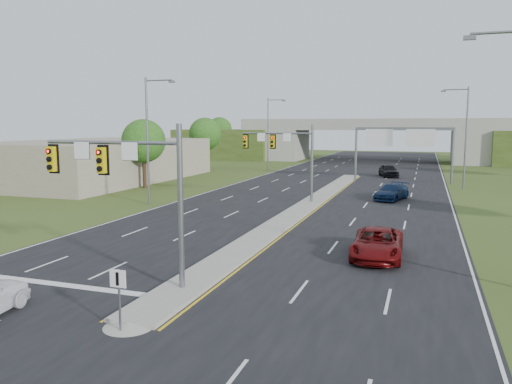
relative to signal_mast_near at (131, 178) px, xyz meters
The scene contains 22 objects.
ground 5.24m from the signal_mast_near, ahead, with size 240.00×240.00×0.00m, color #364819.
road 35.46m from the signal_mast_near, 86.31° to the left, with size 24.00×160.00×0.02m, color black.
median 23.64m from the signal_mast_near, 84.40° to the left, with size 2.00×54.00×0.16m, color gray.
median_nose 6.48m from the signal_mast_near, 60.04° to the right, with size 2.00×2.00×0.16m, color gray.
lane_markings 29.41m from the signal_mast_near, 86.72° to the left, with size 23.72×160.00×0.01m.
signal_mast_near is the anchor object (origin of this frame).
signal_mast_far 25.00m from the signal_mast_near, 90.00° to the left, with size 6.62×0.60×7.00m.
keep_right_sign 5.94m from the signal_mast_near, 63.06° to the right, with size 0.60×0.13×2.20m.
sign_gantry 45.88m from the signal_mast_near, 78.75° to the left, with size 11.58×0.44×6.67m.
overpass 80.11m from the signal_mast_near, 88.38° to the left, with size 80.00×14.00×8.10m.
lightpole_l_mid 22.95m from the signal_mast_near, 118.79° to the left, with size 2.85×0.25×11.00m.
lightpole_l_far 56.19m from the signal_mast_near, 101.33° to the left, with size 2.85×0.25×11.00m.
lightpole_r_far 43.01m from the signal_mast_near, 68.78° to the left, with size 2.85×0.25×11.00m.
tree_l_near 34.92m from the signal_mast_near, 120.53° to the left, with size 4.80×4.80×7.60m.
tree_l_mid 59.21m from the signal_mast_near, 111.54° to the left, with size 5.20×5.20×8.12m.
tree_back_a 100.64m from the signal_mast_near, 110.80° to the left, with size 6.00×6.00×8.85m.
tree_back_b 96.56m from the signal_mast_near, 103.01° to the left, with size 5.60×5.60×8.32m.
tree_back_c 97.67m from the signal_mast_near, 74.40° to the left, with size 5.60×5.60×8.32m.
commercial_building 44.77m from the signal_mast_near, 128.34° to the left, with size 18.00×30.00×5.00m, color gray.
car_far_a 13.14m from the signal_mast_near, 40.49° to the left, with size 2.52×5.47×1.52m, color #5D090A.
car_far_b 31.19m from the signal_mast_near, 73.30° to the left, with size 2.06×5.08×1.47m, color #0A1E41.
car_far_c 51.70m from the signal_mast_near, 82.09° to the left, with size 1.99×4.93×1.68m, color black.
Camera 1 is at (9.46, -18.17, 6.94)m, focal length 35.00 mm.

